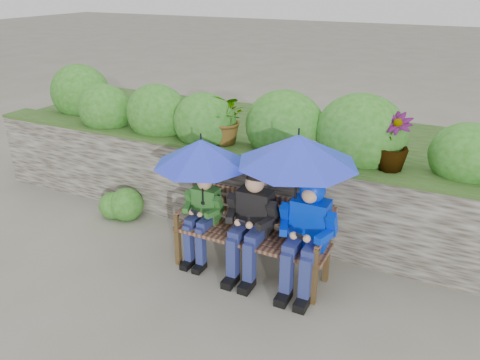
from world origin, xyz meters
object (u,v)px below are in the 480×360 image
at_px(boy_middle, 251,220).
at_px(umbrella_right, 298,149).
at_px(boy_left, 202,213).
at_px(park_bench, 253,228).
at_px(boy_right, 307,227).
at_px(umbrella_left, 201,152).

height_order(boy_middle, umbrella_right, umbrella_right).
bearing_deg(boy_left, boy_middle, -1.33).
bearing_deg(boy_middle, park_bench, 94.03).
distance_m(park_bench, boy_right, 0.61).
height_order(boy_right, umbrella_right, umbrella_right).
height_order(park_bench, boy_left, boy_left).
xyz_separation_m(park_bench, boy_middle, (0.01, -0.07, 0.13)).
bearing_deg(umbrella_left, park_bench, 5.61).
relative_size(park_bench, umbrella_right, 1.41).
bearing_deg(boy_right, park_bench, 173.67).
bearing_deg(boy_middle, umbrella_right, 8.60).
xyz_separation_m(boy_right, umbrella_left, (-1.14, 0.01, 0.57)).
relative_size(boy_left, umbrella_right, 0.86).
height_order(park_bench, boy_right, boy_right).
bearing_deg(umbrella_right, umbrella_left, -177.40).
relative_size(boy_left, umbrella_left, 1.00).
xyz_separation_m(park_bench, boy_right, (0.58, -0.06, 0.19)).
distance_m(park_bench, umbrella_right, 1.02).
distance_m(boy_middle, umbrella_left, 0.84).
xyz_separation_m(boy_middle, umbrella_left, (-0.56, 0.02, 0.62)).
bearing_deg(boy_middle, boy_right, 1.00).
distance_m(park_bench, boy_middle, 0.15).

